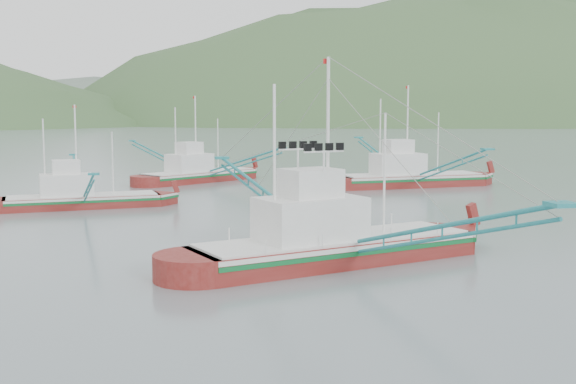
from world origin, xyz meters
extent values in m
plane|color=slate|center=(0.00, 0.00, 0.00)|extent=(1200.00, 1200.00, 0.00)
cube|color=maroon|center=(1.43, 0.42, 0.21)|extent=(16.43, 8.95, 2.12)
cube|color=silver|center=(1.43, 0.42, 1.11)|extent=(16.15, 8.93, 0.23)
cube|color=#0D612B|center=(1.43, 0.42, 0.85)|extent=(16.16, 8.95, 0.23)
cube|color=silver|center=(1.43, 0.42, 1.32)|extent=(15.60, 8.50, 0.13)
cube|color=silver|center=(-0.09, -0.07, 2.44)|extent=(6.09, 4.86, 2.33)
cube|color=silver|center=(-0.09, -0.07, 4.34)|extent=(3.34, 3.07, 1.48)
cylinder|color=white|center=(0.92, 0.26, 6.04)|extent=(0.17, 0.17, 9.54)
cylinder|color=white|center=(-2.10, -0.72, 5.32)|extent=(0.15, 0.15, 8.11)
cylinder|color=white|center=(4.45, 1.41, 4.61)|extent=(0.13, 0.13, 6.68)
cube|color=maroon|center=(-1.96, 45.74, 0.19)|extent=(13.80, 11.32, 1.90)
cube|color=silver|center=(-1.96, 45.74, 1.00)|extent=(13.62, 11.21, 0.21)
cube|color=#0D612B|center=(-1.96, 45.74, 0.76)|extent=(13.63, 11.23, 0.21)
cube|color=silver|center=(-1.96, 45.74, 1.19)|extent=(13.11, 10.75, 0.11)
cube|color=silver|center=(-3.12, 44.92, 2.18)|extent=(5.62, 5.22, 2.09)
cube|color=silver|center=(-3.12, 44.92, 3.89)|extent=(3.22, 3.13, 1.33)
cylinder|color=white|center=(-2.34, 45.46, 5.41)|extent=(0.15, 0.15, 8.54)
cylinder|color=white|center=(-4.67, 43.82, 4.77)|extent=(0.13, 0.13, 7.26)
cylinder|color=white|center=(0.37, 47.38, 4.13)|extent=(0.11, 0.11, 5.98)
cube|color=maroon|center=(19.64, 35.94, 0.21)|extent=(16.02, 5.73, 2.09)
cube|color=silver|center=(19.64, 35.94, 1.10)|extent=(15.71, 5.78, 0.23)
cube|color=#0D612B|center=(19.64, 35.94, 0.84)|extent=(15.72, 5.80, 0.23)
cube|color=silver|center=(19.64, 35.94, 1.31)|extent=(15.22, 5.45, 0.13)
cube|color=silver|center=(18.08, 35.78, 2.40)|extent=(5.53, 3.85, 2.30)
cube|color=silver|center=(18.08, 35.78, 4.28)|extent=(2.93, 2.56, 1.46)
cylinder|color=white|center=(19.12, 35.89, 5.96)|extent=(0.17, 0.17, 9.41)
cylinder|color=white|center=(16.00, 35.57, 5.25)|extent=(0.15, 0.15, 7.99)
cylinder|color=white|center=(22.76, 36.25, 4.55)|extent=(0.13, 0.13, 6.58)
cube|color=maroon|center=(-13.33, 25.70, 0.17)|extent=(12.89, 5.07, 1.67)
cube|color=silver|center=(-13.33, 25.70, 0.88)|extent=(12.65, 5.10, 0.18)
cube|color=#0D612B|center=(-13.33, 25.70, 0.67)|extent=(12.65, 5.12, 0.18)
cube|color=silver|center=(-13.33, 25.70, 1.05)|extent=(12.25, 4.82, 0.10)
cube|color=silver|center=(-14.58, 25.52, 1.92)|extent=(4.52, 3.24, 1.84)
cube|color=silver|center=(-14.58, 25.52, 3.43)|extent=(2.41, 2.13, 1.17)
cylinder|color=white|center=(-13.75, 25.64, 4.77)|extent=(0.13, 0.13, 7.53)
cylinder|color=white|center=(-16.23, 25.29, 4.20)|extent=(0.12, 0.12, 6.40)
cylinder|color=white|center=(-10.85, 26.05, 3.64)|extent=(0.10, 0.10, 5.27)
ellipsoid|color=#38592E|center=(240.00, 430.00, 0.00)|extent=(684.00, 432.00, 306.00)
ellipsoid|color=slate|center=(30.00, 560.00, 0.00)|extent=(960.00, 400.00, 240.00)
camera|label=1|loc=(-8.81, -36.06, 8.10)|focal=45.00mm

